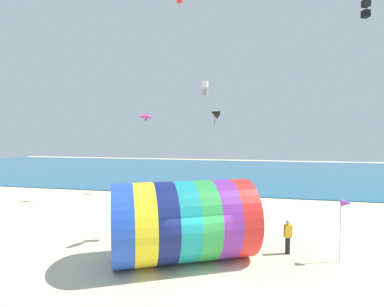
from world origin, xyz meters
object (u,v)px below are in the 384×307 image
Objects in this scene: giant_inflatable_tube at (183,221)px; kite_magenta_parafoil at (146,117)px; kite_black_delta at (215,113)px; beach_flag at (346,206)px; kite_white_box at (205,89)px; kite_handler at (288,236)px; kite_black_box at (366,9)px.

kite_magenta_parafoil reaches higher than giant_inflatable_tube.
beach_flag is (7.44, -9.54, -5.05)m from kite_black_delta.
kite_handler is at bearing -20.95° from kite_white_box.
giant_inflatable_tube is 4.37× the size of kite_handler.
giant_inflatable_tube is 8.64× the size of kite_white_box.
kite_magenta_parafoil reaches higher than beach_flag.
beach_flag is at bearing -17.54° from kite_white_box.
giant_inflatable_tube is 17.93m from kite_magenta_parafoil.
kite_magenta_parafoil is at bearing 116.89° from giant_inflatable_tube.
kite_black_box is at bearing -23.83° from kite_magenta_parafoil.
kite_magenta_parafoil is at bearing 133.39° from kite_handler.
kite_white_box reaches higher than kite_handler.
kite_black_delta is at bearing 118.76° from kite_handler.
kite_handler is 12.39m from kite_black_delta.
kite_white_box is 11.37m from kite_black_box.
beach_flag reaches higher than kite_handler.
kite_handler is 9.05m from kite_white_box.
kite_black_box reaches higher than kite_handler.
kite_black_delta reaches higher than giant_inflatable_tube.
kite_magenta_parafoil is 8.66m from kite_black_delta.
kite_white_box is 0.77× the size of kite_black_box.
kite_black_delta is (7.57, -4.21, -0.05)m from kite_magenta_parafoil.
kite_black_delta is at bearing 160.49° from kite_black_box.
kite_black_delta is (-0.49, 7.35, -0.85)m from kite_white_box.
kite_black_box is at bearing -19.51° from kite_black_delta.
kite_handler is at bearing -61.24° from kite_black_delta.
beach_flag is (2.46, -0.48, 1.77)m from kite_handler.
beach_flag is at bearing 10.51° from giant_inflatable_tube.
kite_black_box is at bearing 22.33° from kite_white_box.
kite_black_delta is (-0.10, 10.91, 5.82)m from giant_inflatable_tube.
kite_black_delta is (-9.87, 3.49, -6.00)m from kite_black_box.
kite_black_delta is (-4.98, 9.07, 6.82)m from kite_handler.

